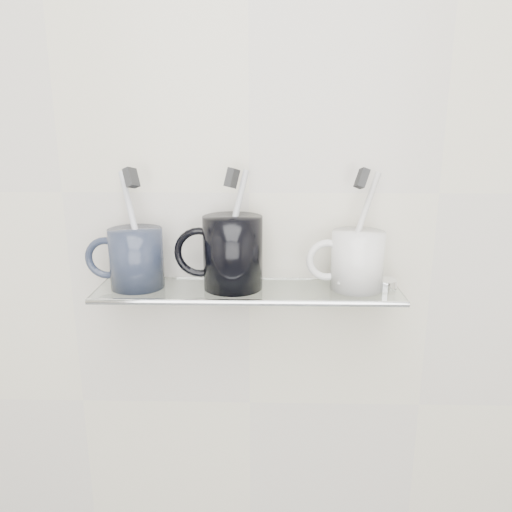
{
  "coord_description": "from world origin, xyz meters",
  "views": [
    {
      "loc": [
        0.03,
        0.26,
        1.37
      ],
      "look_at": [
        0.01,
        1.04,
        1.16
      ],
      "focal_mm": 35.0,
      "sensor_mm": 36.0,
      "label": 1
    }
  ],
  "objects_px": {
    "mug_center": "(233,253)",
    "mug_right": "(357,260)",
    "shelf_glass": "(248,291)",
    "mug_left": "(137,258)"
  },
  "relations": [
    {
      "from": "shelf_glass",
      "to": "mug_center",
      "type": "relative_size",
      "value": 4.18
    },
    {
      "from": "mug_left",
      "to": "shelf_glass",
      "type": "bearing_deg",
      "value": 17.83
    },
    {
      "from": "mug_center",
      "to": "mug_right",
      "type": "relative_size",
      "value": 1.25
    },
    {
      "from": "mug_center",
      "to": "shelf_glass",
      "type": "bearing_deg",
      "value": 1.23
    },
    {
      "from": "shelf_glass",
      "to": "mug_right",
      "type": "bearing_deg",
      "value": 1.6
    },
    {
      "from": "mug_center",
      "to": "mug_right",
      "type": "bearing_deg",
      "value": 12.79
    },
    {
      "from": "mug_left",
      "to": "mug_center",
      "type": "height_order",
      "value": "mug_center"
    },
    {
      "from": "mug_left",
      "to": "mug_right",
      "type": "bearing_deg",
      "value": 19.39
    },
    {
      "from": "mug_left",
      "to": "mug_right",
      "type": "height_order",
      "value": "mug_left"
    },
    {
      "from": "shelf_glass",
      "to": "mug_left",
      "type": "distance_m",
      "value": 0.19
    }
  ]
}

